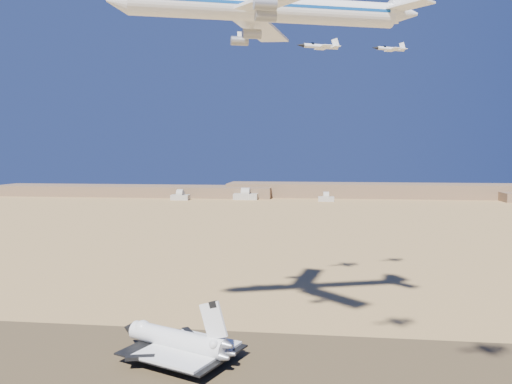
# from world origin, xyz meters

# --- Properties ---
(ground) EXTENTS (1200.00, 1200.00, 0.00)m
(ground) POSITION_xyz_m (0.00, 0.00, 0.00)
(ground) COLOR tan
(ground) RESTS_ON ground
(runway) EXTENTS (600.00, 50.00, 0.06)m
(runway) POSITION_xyz_m (0.00, 0.00, 0.03)
(runway) COLOR brown
(runway) RESTS_ON ground
(ridgeline) EXTENTS (960.00, 90.00, 18.00)m
(ridgeline) POSITION_xyz_m (65.32, 527.31, 7.63)
(ridgeline) COLOR #7D6245
(ridgeline) RESTS_ON ground
(hangars) EXTENTS (200.50, 29.50, 30.00)m
(hangars) POSITION_xyz_m (-64.00, 478.43, 4.83)
(hangars) COLOR #B1AC9D
(hangars) RESTS_ON ground
(shuttle) EXTENTS (39.02, 32.67, 18.98)m
(shuttle) POSITION_xyz_m (-9.55, 1.26, 5.10)
(shuttle) COLOR silver
(shuttle) RESTS_ON runway
(carrier_747) EXTENTS (86.11, 64.02, 21.61)m
(carrier_747) POSITION_xyz_m (12.81, 5.27, 97.30)
(carrier_747) COLOR white
(crew_a) EXTENTS (0.53, 0.67, 1.61)m
(crew_a) POSITION_xyz_m (-5.56, -3.65, 0.86)
(crew_a) COLOR #E8410D
(crew_a) RESTS_ON runway
(crew_b) EXTENTS (1.03, 1.02, 1.90)m
(crew_b) POSITION_xyz_m (1.28, -5.58, 1.01)
(crew_b) COLOR #E8410D
(crew_b) RESTS_ON runway
(crew_c) EXTENTS (1.17, 0.97, 1.79)m
(crew_c) POSITION_xyz_m (-0.95, -6.76, 0.95)
(crew_c) COLOR #E8410D
(crew_c) RESTS_ON runway
(chase_jet_e) EXTENTS (15.81, 9.41, 4.09)m
(chase_jet_e) POSITION_xyz_m (29.97, 50.45, 96.20)
(chase_jet_e) COLOR white
(chase_jet_f) EXTENTS (13.69, 8.23, 3.55)m
(chase_jet_f) POSITION_xyz_m (56.33, 64.49, 97.53)
(chase_jet_f) COLOR white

